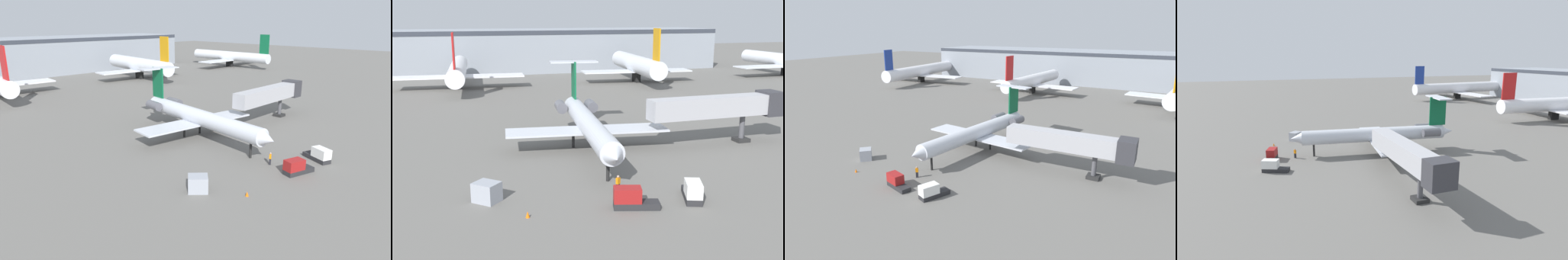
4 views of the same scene
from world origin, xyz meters
The scene contains 11 objects.
ground_plane centered at (0.00, 0.00, -0.05)m, with size 400.00×400.00×0.10m, color #66635E.
regional_jet centered at (-0.67, 0.30, 3.50)m, with size 20.53×30.31×10.01m.
jet_bridge centered at (17.06, -2.43, 4.91)m, with size 18.76×3.24×6.60m.
ground_crew_marshaller centered at (-2.40, -14.98, 0.86)m, with size 0.48×0.43×1.69m.
baggage_tug_lead centered at (3.31, -18.92, 0.84)m, with size 2.76×4.24×1.90m.
baggage_tug_trailing centered at (-2.67, -18.89, 0.84)m, with size 4.23×2.49×1.90m.
cargo_container_uld centered at (-14.50, -13.59, 0.91)m, with size 2.83×2.82×1.82m.
traffic_cone_near centered at (-11.66, -18.18, 0.28)m, with size 0.36×0.36×0.55m.
terminal_building centered at (0.00, 91.41, 6.15)m, with size 133.06×25.06×12.27m.
parked_airliner_west_mid centered at (-13.56, 57.23, 4.21)m, with size 29.96×35.40×13.22m.
parked_airliner_centre centered at (29.72, 55.35, 4.45)m, with size 27.95×32.96×13.69m.
Camera 2 is at (-17.96, -54.65, 16.38)m, focal length 43.68 mm.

